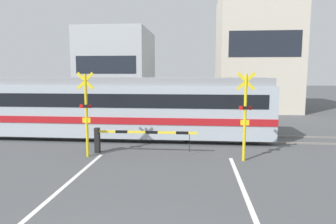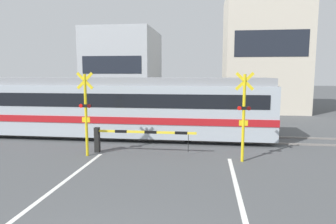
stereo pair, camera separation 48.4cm
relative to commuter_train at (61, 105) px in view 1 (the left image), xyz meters
name	(u,v)px [view 1 (the left image)]	position (x,y,z in m)	size (l,w,h in m)	color
rail_track_near	(170,140)	(5.81, -0.72, -1.61)	(50.00, 0.10, 0.08)	gray
rail_track_far	(173,134)	(5.81, 0.72, -1.61)	(50.00, 0.10, 0.08)	gray
commuter_train	(61,105)	(0.00, 0.00, 0.00)	(21.36, 2.97, 3.07)	#ADB7C1
crossing_barrier_near	(125,136)	(4.14, -3.11, -0.91)	(4.25, 0.20, 1.05)	black
crossing_barrier_far	(204,117)	(7.48, 2.60, -0.91)	(4.25, 0.20, 1.05)	black
crossing_signal_left	(86,111)	(2.77, -3.70, 0.20)	(0.68, 0.15, 3.34)	yellow
crossing_signal_right	(245,112)	(8.85, -3.70, 0.20)	(0.68, 0.15, 3.34)	yellow
pedestrian	(192,109)	(6.77, 4.73, -0.67)	(0.38, 0.22, 1.70)	#23232D
building_left_of_street	(118,70)	(-0.39, 13.16, 1.98)	(6.02, 7.71, 7.24)	#B2B7BC
building_right_of_street	(255,54)	(12.30, 13.16, 3.41)	(6.59, 7.71, 10.11)	beige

